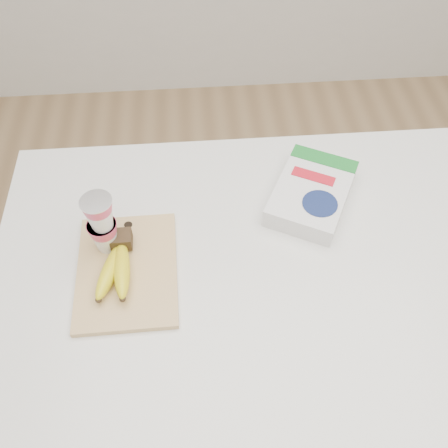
# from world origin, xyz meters

# --- Properties ---
(room) EXTENTS (4.00, 4.00, 4.00)m
(room) POSITION_xyz_m (0.00, 0.00, 1.35)
(room) COLOR tan
(room) RESTS_ON ground
(table) EXTENTS (1.29, 0.86, 0.97)m
(table) POSITION_xyz_m (0.00, 0.00, 0.48)
(table) COLOR white
(table) RESTS_ON ground
(cutting_board) EXTENTS (0.23, 0.31, 0.02)m
(cutting_board) POSITION_xyz_m (-0.33, 0.01, 0.98)
(cutting_board) COLOR tan
(cutting_board) RESTS_ON table
(bananas) EXTENTS (0.09, 0.19, 0.05)m
(bananas) POSITION_xyz_m (-0.35, 0.00, 1.01)
(bananas) COLOR #382816
(bananas) RESTS_ON cutting_board
(yogurt_stack) EXTENTS (0.07, 0.07, 0.16)m
(yogurt_stack) POSITION_xyz_m (-0.38, 0.07, 1.07)
(yogurt_stack) COLOR white
(yogurt_stack) RESTS_ON cutting_board
(cereal_box) EXTENTS (0.27, 0.30, 0.06)m
(cereal_box) POSITION_xyz_m (0.12, 0.19, 1.00)
(cereal_box) COLOR white
(cereal_box) RESTS_ON table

